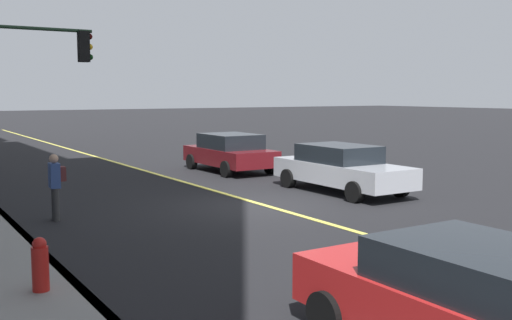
# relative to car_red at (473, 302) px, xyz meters

# --- Properties ---
(ground) EXTENTS (200.00, 200.00, 0.00)m
(ground) POSITION_rel_car_red_xyz_m (9.35, -3.26, -0.73)
(ground) COLOR black
(curb_edge) EXTENTS (80.00, 0.16, 0.15)m
(curb_edge) POSITION_rel_car_red_xyz_m (9.35, 3.01, -0.65)
(curb_edge) COLOR slate
(curb_edge) RESTS_ON ground
(lane_stripe_center) EXTENTS (80.00, 0.16, 0.01)m
(lane_stripe_center) POSITION_rel_car_red_xyz_m (9.35, -3.26, -0.72)
(lane_stripe_center) COLOR #D8CC4C
(lane_stripe_center) RESTS_ON ground
(car_red) EXTENTS (4.17, 1.97, 1.38)m
(car_red) POSITION_rel_car_red_xyz_m (0.00, 0.00, 0.00)
(car_red) COLOR red
(car_red) RESTS_ON ground
(car_silver) EXTENTS (4.78, 1.97, 1.43)m
(car_silver) POSITION_rel_car_red_xyz_m (9.86, -6.46, 0.02)
(car_silver) COLOR #A8AAB2
(car_silver) RESTS_ON ground
(car_maroon) EXTENTS (4.28, 2.09, 1.46)m
(car_maroon) POSITION_rel_car_red_xyz_m (15.88, -5.99, 0.03)
(car_maroon) COLOR #591116
(car_maroon) RESTS_ON ground
(pedestrian_with_backpack) EXTENTS (0.39, 0.38, 1.58)m
(pedestrian_with_backpack) POSITION_rel_car_red_xyz_m (10.25, 1.94, 0.18)
(pedestrian_with_backpack) COLOR #383838
(pedestrian_with_backpack) RESTS_ON ground
(traffic_light_mast) EXTENTS (0.28, 3.53, 5.11)m
(traffic_light_mast) POSITION_rel_car_red_xyz_m (13.75, 1.94, 2.78)
(traffic_light_mast) COLOR #1E3823
(traffic_light_mast) RESTS_ON ground
(fire_hydrant) EXTENTS (0.24, 0.24, 0.94)m
(fire_hydrant) POSITION_rel_car_red_xyz_m (4.67, 3.53, -0.26)
(fire_hydrant) COLOR red
(fire_hydrant) RESTS_ON ground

